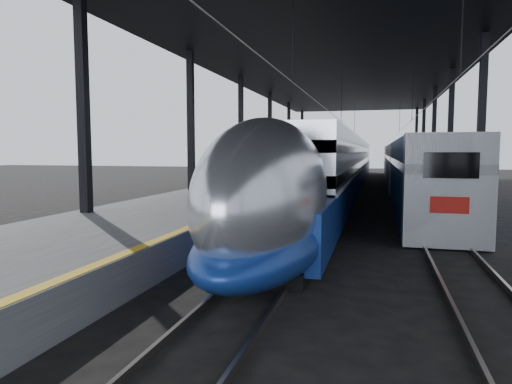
% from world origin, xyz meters
% --- Properties ---
extents(ground, '(160.00, 160.00, 0.00)m').
position_xyz_m(ground, '(0.00, 0.00, 0.00)').
color(ground, black).
rests_on(ground, ground).
extents(platform, '(6.00, 80.00, 1.00)m').
position_xyz_m(platform, '(-3.50, 20.00, 0.50)').
color(platform, '#4C4C4F').
rests_on(platform, ground).
extents(yellow_strip, '(0.30, 80.00, 0.01)m').
position_xyz_m(yellow_strip, '(-0.70, 20.00, 1.00)').
color(yellow_strip, gold).
rests_on(yellow_strip, platform).
extents(rails, '(6.52, 80.00, 0.16)m').
position_xyz_m(rails, '(4.50, 20.00, 0.08)').
color(rails, slate).
rests_on(rails, ground).
extents(canopy, '(18.00, 75.00, 9.47)m').
position_xyz_m(canopy, '(1.90, 20.00, 9.12)').
color(canopy, black).
rests_on(canopy, ground).
extents(tgv_train, '(2.98, 65.20, 4.28)m').
position_xyz_m(tgv_train, '(2.00, 29.26, 2.00)').
color(tgv_train, silver).
rests_on(tgv_train, ground).
extents(second_train, '(2.83, 56.05, 3.90)m').
position_xyz_m(second_train, '(7.00, 33.40, 1.97)').
color(second_train, navy).
rests_on(second_train, ground).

